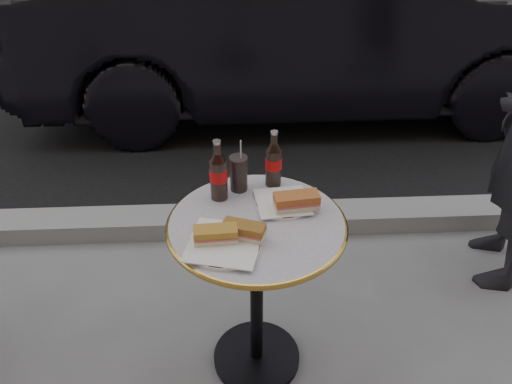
{
  "coord_description": "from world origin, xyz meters",
  "views": [
    {
      "loc": [
        -0.07,
        -1.35,
        1.77
      ],
      "look_at": [
        0.0,
        0.05,
        0.82
      ],
      "focal_mm": 35.0,
      "sensor_mm": 36.0,
      "label": 1
    }
  ],
  "objects_px": {
    "bistro_table": "(257,297)",
    "cola_bottle_left": "(218,170)",
    "plate_left": "(224,245)",
    "parked_car": "(310,19)",
    "plate_right": "(282,203)",
    "cola_bottle_right": "(274,159)",
    "cola_glass": "(239,173)"
  },
  "relations": [
    {
      "from": "plate_left",
      "to": "parked_car",
      "type": "bearing_deg",
      "value": 76.18
    },
    {
      "from": "plate_left",
      "to": "plate_right",
      "type": "distance_m",
      "value": 0.3
    },
    {
      "from": "bistro_table",
      "to": "cola_bottle_left",
      "type": "distance_m",
      "value": 0.52
    },
    {
      "from": "cola_bottle_right",
      "to": "parked_car",
      "type": "height_order",
      "value": "parked_car"
    },
    {
      "from": "cola_bottle_left",
      "to": "parked_car",
      "type": "relative_size",
      "value": 0.05
    },
    {
      "from": "plate_left",
      "to": "cola_bottle_left",
      "type": "relative_size",
      "value": 1.01
    },
    {
      "from": "parked_car",
      "to": "cola_bottle_left",
      "type": "bearing_deg",
      "value": 163.58
    },
    {
      "from": "cola_bottle_left",
      "to": "parked_car",
      "type": "distance_m",
      "value": 2.5
    },
    {
      "from": "plate_left",
      "to": "parked_car",
      "type": "height_order",
      "value": "parked_car"
    },
    {
      "from": "plate_right",
      "to": "plate_left",
      "type": "bearing_deg",
      "value": -133.43
    },
    {
      "from": "plate_right",
      "to": "bistro_table",
      "type": "bearing_deg",
      "value": -136.15
    },
    {
      "from": "bistro_table",
      "to": "plate_right",
      "type": "distance_m",
      "value": 0.4
    },
    {
      "from": "plate_right",
      "to": "cola_bottle_right",
      "type": "bearing_deg",
      "value": 99.5
    },
    {
      "from": "cola_bottle_left",
      "to": "plate_left",
      "type": "bearing_deg",
      "value": -86.24
    },
    {
      "from": "cola_glass",
      "to": "plate_left",
      "type": "bearing_deg",
      "value": -99.33
    },
    {
      "from": "cola_bottle_right",
      "to": "plate_left",
      "type": "bearing_deg",
      "value": -117.48
    },
    {
      "from": "plate_right",
      "to": "parked_car",
      "type": "bearing_deg",
      "value": 79.58
    },
    {
      "from": "plate_left",
      "to": "plate_right",
      "type": "bearing_deg",
      "value": 46.57
    },
    {
      "from": "bistro_table",
      "to": "parked_car",
      "type": "relative_size",
      "value": 0.17
    },
    {
      "from": "cola_glass",
      "to": "parked_car",
      "type": "height_order",
      "value": "parked_car"
    },
    {
      "from": "cola_bottle_left",
      "to": "cola_glass",
      "type": "relative_size",
      "value": 1.7
    },
    {
      "from": "bistro_table",
      "to": "cola_bottle_right",
      "type": "distance_m",
      "value": 0.54
    },
    {
      "from": "plate_right",
      "to": "cola_bottle_right",
      "type": "distance_m",
      "value": 0.17
    },
    {
      "from": "cola_bottle_left",
      "to": "cola_bottle_right",
      "type": "relative_size",
      "value": 1.04
    },
    {
      "from": "plate_left",
      "to": "cola_bottle_right",
      "type": "bearing_deg",
      "value": 62.52
    },
    {
      "from": "cola_glass",
      "to": "cola_bottle_left",
      "type": "bearing_deg",
      "value": -144.81
    },
    {
      "from": "cola_bottle_left",
      "to": "cola_bottle_right",
      "type": "height_order",
      "value": "cola_bottle_left"
    },
    {
      "from": "plate_right",
      "to": "cola_bottle_right",
      "type": "height_order",
      "value": "cola_bottle_right"
    },
    {
      "from": "bistro_table",
      "to": "cola_bottle_left",
      "type": "bearing_deg",
      "value": 130.16
    },
    {
      "from": "plate_left",
      "to": "cola_glass",
      "type": "distance_m",
      "value": 0.34
    },
    {
      "from": "plate_right",
      "to": "cola_bottle_left",
      "type": "distance_m",
      "value": 0.26
    },
    {
      "from": "cola_bottle_left",
      "to": "plate_right",
      "type": "bearing_deg",
      "value": -14.61
    }
  ]
}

